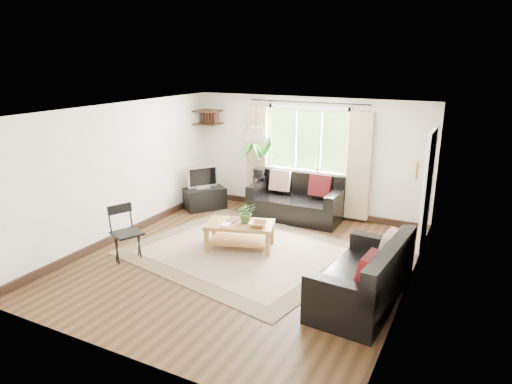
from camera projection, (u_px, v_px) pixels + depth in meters
The scene contains 24 objects.
floor at pixel (245, 261), 7.35m from camera, with size 5.50×5.50×0.00m, color #301E10.
ceiling at pixel (244, 111), 6.66m from camera, with size 5.50×5.50×0.00m, color white.
wall_back at pixel (308, 156), 9.35m from camera, with size 5.00×0.02×2.40m, color silver.
wall_front at pixel (116, 256), 4.65m from camera, with size 5.00×0.02×2.40m, color silver.
wall_left at pixel (121, 171), 8.09m from camera, with size 0.02×5.50×2.40m, color silver.
wall_right at pixel (413, 214), 5.92m from camera, with size 0.02×5.50×2.40m, color silver.
rug at pixel (242, 251), 7.70m from camera, with size 3.43×2.94×0.02m, color beige.
window at pixel (308, 139), 9.22m from camera, with size 2.50×0.16×2.16m, color white, non-canonical shape.
door at pixel (427, 194), 7.44m from camera, with size 0.06×0.96×2.06m, color silver.
corner_shelf at pixel (208, 117), 9.92m from camera, with size 0.50×0.50×0.34m, color black, non-canonical shape.
pendant_lamp at pixel (256, 131), 7.10m from camera, with size 0.36×0.36×0.54m, color beige, non-canonical shape.
wall_sconce at pixel (415, 168), 6.05m from camera, with size 0.12×0.12×0.28m, color beige, non-canonical shape.
sofa_back at pixel (296, 198), 9.15m from camera, with size 1.82×0.91×0.86m, color black, non-canonical shape.
sofa_right at pixel (362, 273), 5.99m from camera, with size 0.90×1.79×0.84m, color black, non-canonical shape.
coffee_table at pixel (240, 236), 7.75m from camera, with size 1.13×0.62×0.46m, color #905E2F, non-canonical shape.
table_plant at pixel (246, 212), 7.67m from camera, with size 0.32×0.28×0.36m, color #305B24.
bowl at pixel (258, 224), 7.53m from camera, with size 0.30×0.30×0.07m, color olive.
book_a at pixel (222, 224), 7.63m from camera, with size 0.16×0.22×0.02m, color silver.
book_b at pixel (228, 219), 7.84m from camera, with size 0.18×0.24×0.02m, color #5B2C24.
tv_stand at pixel (205, 198), 9.82m from camera, with size 0.84×0.48×0.45m, color black.
tv at pixel (202, 177), 9.70m from camera, with size 0.65×0.22×0.50m, color #A5A5AA, non-canonical shape.
palm_stand at pixel (259, 174), 9.56m from camera, with size 0.63×0.63×1.61m, color black, non-canonical shape.
folding_chair at pixel (127, 234), 7.24m from camera, with size 0.46×0.46×0.89m, color black, non-canonical shape.
sill_plant at pixel (317, 165), 9.18m from camera, with size 0.14×0.10×0.27m, color #2D6023.
Camera 1 is at (3.22, -5.91, 3.15)m, focal length 32.00 mm.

